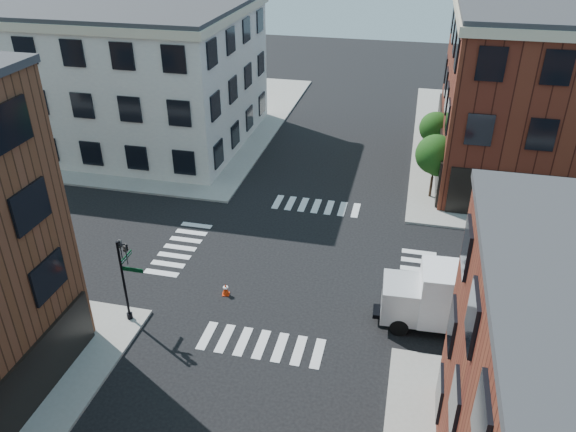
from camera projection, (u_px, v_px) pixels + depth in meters
The scene contains 8 objects.
ground at pixel (294, 263), 32.28m from camera, with size 120.00×120.00×0.00m, color black.
sidewalk_nw at pixel (129, 115), 54.19m from camera, with size 30.00×30.00×0.15m, color gray.
building_nw at pixel (114, 74), 46.88m from camera, with size 22.00×16.00×11.00m, color silver.
tree_near at pixel (436, 157), 37.68m from camera, with size 2.69×2.69×4.49m.
tree_far at pixel (436, 129), 42.91m from camera, with size 2.43×2.43×4.07m.
signal_pole at pixel (125, 272), 26.54m from camera, with size 1.29×1.24×4.60m.
box_truck at pixel (462, 300), 26.52m from camera, with size 7.45×2.58×3.32m.
traffic_cone at pixel (226, 289), 29.53m from camera, with size 0.46×0.46×0.70m.
Camera 1 is at (5.75, -26.14, 18.25)m, focal length 35.00 mm.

